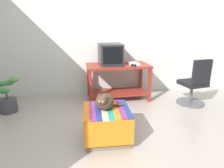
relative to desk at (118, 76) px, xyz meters
The scene contains 12 objects.
ground_plane 1.70m from the desk, 99.87° to the right, with size 14.00×14.00×0.00m, color #9E9389.
back_wall 0.97m from the desk, 121.75° to the left, with size 8.00×0.10×2.60m, color silver.
desk is the anchor object (origin of this frame).
tv_monitor 0.46m from the desk, 144.78° to the left, with size 0.47×0.54×0.40m.
keyboard 0.31m from the desk, 126.38° to the right, with size 0.40×0.15×0.02m, color black.
book 0.40m from the desk, ahead, with size 0.18×0.26×0.04m, color white.
ottoman_with_blanket 1.51m from the desk, 104.57° to the right, with size 0.59×0.61×0.42m.
cat 1.49m from the desk, 105.56° to the right, with size 0.41×0.37×0.26m.
potted_plant 2.06m from the desk, 169.05° to the right, with size 0.42×0.40×0.63m.
office_chair 1.47m from the desk, 19.40° to the right, with size 0.52×0.52×0.89m.
stapler 0.42m from the desk, 37.40° to the right, with size 0.04×0.11×0.04m, color black.
pen 0.46m from the desk, ahead, with size 0.01×0.01×0.14m, color #B7B7BC.
Camera 1 is at (-0.31, -2.09, 1.45)m, focal length 30.60 mm.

